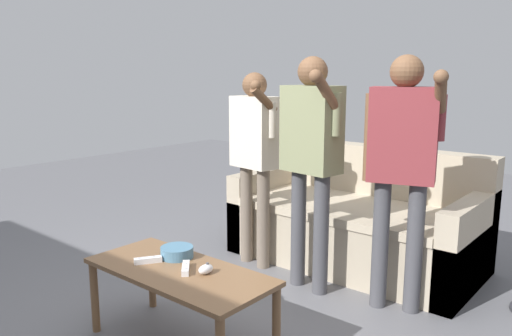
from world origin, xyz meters
name	(u,v)px	position (x,y,z in m)	size (l,w,h in m)	color
couch	(357,223)	(0.02, 1.55, 0.30)	(1.82, 0.92, 0.86)	#B7A88E
coffee_table	(179,280)	(-0.09, -0.17, 0.38)	(1.04, 0.47, 0.43)	brown
snack_bowl	(177,252)	(-0.22, -0.06, 0.46)	(0.18, 0.18, 0.06)	teal
game_remote_nunchuk	(206,269)	(0.06, -0.12, 0.46)	(0.06, 0.09, 0.05)	white
player_left	(255,146)	(-0.54, 0.99, 0.91)	(0.42, 0.34, 1.44)	#756656
player_center	(311,147)	(0.02, 0.88, 0.97)	(0.45, 0.38, 1.54)	#47474C
player_right	(402,154)	(0.60, 0.98, 0.97)	(0.50, 0.32, 1.54)	#47474C
game_remote_wand_near	(186,268)	(-0.04, -0.16, 0.45)	(0.14, 0.14, 0.03)	white
game_remote_wand_far	(148,260)	(-0.28, -0.21, 0.45)	(0.11, 0.14, 0.03)	white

